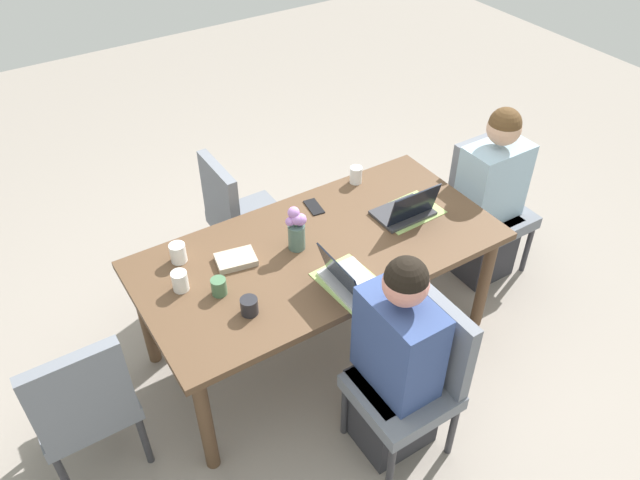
{
  "coord_description": "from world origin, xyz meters",
  "views": [
    {
      "loc": [
        1.34,
        2.1,
        2.84
      ],
      "look_at": [
        0.0,
        0.0,
        0.78
      ],
      "focal_mm": 34.88,
      "sensor_mm": 36.0,
      "label": 1
    }
  ],
  "objects_px": {
    "chair_head_left_left_near": "(486,200)",
    "book_red_cover": "(236,260)",
    "coffee_mug_centre_right": "(356,175)",
    "phone_black": "(314,207)",
    "flower_vase": "(296,228)",
    "laptop_far_left_mid": "(349,281)",
    "dining_table": "(320,258)",
    "coffee_mug_near_right": "(180,281)",
    "laptop_head_left_left_near": "(406,210)",
    "person_head_left_left_near": "(488,205)",
    "chair_far_left_mid": "(416,373)",
    "chair_near_left_far": "(240,215)",
    "person_far_left_mid": "(396,368)",
    "coffee_mug_centre_left": "(178,253)",
    "coffee_mug_far_left": "(249,306)",
    "coffee_mug_near_left": "(219,287)",
    "chair_head_right_right_near": "(82,401)"
  },
  "relations": [
    {
      "from": "chair_head_left_left_near",
      "to": "book_red_cover",
      "type": "relative_size",
      "value": 4.5
    },
    {
      "from": "coffee_mug_centre_right",
      "to": "phone_black",
      "type": "height_order",
      "value": "coffee_mug_centre_right"
    },
    {
      "from": "flower_vase",
      "to": "laptop_far_left_mid",
      "type": "relative_size",
      "value": 0.79
    },
    {
      "from": "dining_table",
      "to": "coffee_mug_near_right",
      "type": "xyz_separation_m",
      "value": [
        0.74,
        -0.1,
        0.13
      ]
    },
    {
      "from": "chair_head_left_left_near",
      "to": "laptop_head_left_left_near",
      "type": "distance_m",
      "value": 0.81
    },
    {
      "from": "flower_vase",
      "to": "chair_head_left_left_near",
      "type": "bearing_deg",
      "value": 179.65
    },
    {
      "from": "person_head_left_left_near",
      "to": "flower_vase",
      "type": "xyz_separation_m",
      "value": [
        1.34,
        -0.08,
        0.33
      ]
    },
    {
      "from": "chair_far_left_mid",
      "to": "book_red_cover",
      "type": "bearing_deg",
      "value": -63.5
    },
    {
      "from": "person_head_left_left_near",
      "to": "book_red_cover",
      "type": "relative_size",
      "value": 5.97
    },
    {
      "from": "coffee_mug_near_right",
      "to": "phone_black",
      "type": "bearing_deg",
      "value": -166.45
    },
    {
      "from": "laptop_far_left_mid",
      "to": "laptop_head_left_left_near",
      "type": "bearing_deg",
      "value": -153.29
    },
    {
      "from": "chair_far_left_mid",
      "to": "chair_near_left_far",
      "type": "height_order",
      "value": "same"
    },
    {
      "from": "chair_near_left_far",
      "to": "laptop_head_left_left_near",
      "type": "distance_m",
      "value": 1.06
    },
    {
      "from": "person_far_left_mid",
      "to": "coffee_mug_centre_right",
      "type": "bearing_deg",
      "value": -116.08
    },
    {
      "from": "dining_table",
      "to": "coffee_mug_centre_left",
      "type": "distance_m",
      "value": 0.74
    },
    {
      "from": "coffee_mug_centre_left",
      "to": "chair_head_left_left_near",
      "type": "bearing_deg",
      "value": 172.96
    },
    {
      "from": "laptop_head_left_left_near",
      "to": "coffee_mug_far_left",
      "type": "xyz_separation_m",
      "value": [
        1.08,
        0.19,
        -0.0
      ]
    },
    {
      "from": "laptop_far_left_mid",
      "to": "coffee_mug_centre_left",
      "type": "distance_m",
      "value": 0.89
    },
    {
      "from": "flower_vase",
      "to": "laptop_head_left_left_near",
      "type": "height_order",
      "value": "flower_vase"
    },
    {
      "from": "laptop_head_left_left_near",
      "to": "laptop_far_left_mid",
      "type": "relative_size",
      "value": 1.0
    },
    {
      "from": "person_head_left_left_near",
      "to": "flower_vase",
      "type": "relative_size",
      "value": 4.73
    },
    {
      "from": "chair_far_left_mid",
      "to": "chair_near_left_far",
      "type": "relative_size",
      "value": 1.0
    },
    {
      "from": "person_head_left_left_near",
      "to": "chair_head_left_left_near",
      "type": "bearing_deg",
      "value": -128.76
    },
    {
      "from": "coffee_mug_centre_left",
      "to": "coffee_mug_centre_right",
      "type": "bearing_deg",
      "value": -175.24
    },
    {
      "from": "person_far_left_mid",
      "to": "book_red_cover",
      "type": "bearing_deg",
      "value": -65.95
    },
    {
      "from": "chair_head_left_left_near",
      "to": "coffee_mug_centre_right",
      "type": "distance_m",
      "value": 0.91
    },
    {
      "from": "coffee_mug_near_left",
      "to": "coffee_mug_near_right",
      "type": "height_order",
      "value": "coffee_mug_near_right"
    },
    {
      "from": "person_far_left_mid",
      "to": "coffee_mug_near_left",
      "type": "bearing_deg",
      "value": -51.61
    },
    {
      "from": "coffee_mug_centre_right",
      "to": "coffee_mug_far_left",
      "type": "xyz_separation_m",
      "value": [
        1.04,
        0.62,
        -0.01
      ]
    },
    {
      "from": "chair_head_left_left_near",
      "to": "laptop_far_left_mid",
      "type": "distance_m",
      "value": 1.42
    },
    {
      "from": "chair_head_left_left_near",
      "to": "laptop_head_left_left_near",
      "type": "relative_size",
      "value": 2.81
    },
    {
      "from": "flower_vase",
      "to": "book_red_cover",
      "type": "distance_m",
      "value": 0.35
    },
    {
      "from": "person_head_left_left_near",
      "to": "chair_head_right_right_near",
      "type": "relative_size",
      "value": 1.33
    },
    {
      "from": "book_red_cover",
      "to": "coffee_mug_centre_right",
      "type": "bearing_deg",
      "value": -152.95
    },
    {
      "from": "chair_head_right_right_near",
      "to": "coffee_mug_near_right",
      "type": "distance_m",
      "value": 0.69
    },
    {
      "from": "book_red_cover",
      "to": "phone_black",
      "type": "xyz_separation_m",
      "value": [
        -0.58,
        -0.18,
        -0.01
      ]
    },
    {
      "from": "chair_near_left_far",
      "to": "coffee_mug_near_left",
      "type": "relative_size",
      "value": 10.14
    },
    {
      "from": "chair_head_left_left_near",
      "to": "flower_vase",
      "type": "height_order",
      "value": "flower_vase"
    },
    {
      "from": "flower_vase",
      "to": "coffee_mug_centre_right",
      "type": "distance_m",
      "value": 0.7
    },
    {
      "from": "laptop_far_left_mid",
      "to": "phone_black",
      "type": "bearing_deg",
      "value": -107.4
    },
    {
      "from": "person_far_left_mid",
      "to": "book_red_cover",
      "type": "height_order",
      "value": "person_far_left_mid"
    },
    {
      "from": "coffee_mug_near_left",
      "to": "coffee_mug_centre_right",
      "type": "bearing_deg",
      "value": -158.83
    },
    {
      "from": "chair_head_left_left_near",
      "to": "person_head_left_left_near",
      "type": "xyz_separation_m",
      "value": [
        0.06,
        0.07,
        0.03
      ]
    },
    {
      "from": "chair_head_left_left_near",
      "to": "chair_far_left_mid",
      "type": "bearing_deg",
      "value": 33.62
    },
    {
      "from": "chair_head_right_right_near",
      "to": "laptop_far_left_mid",
      "type": "xyz_separation_m",
      "value": [
        -1.29,
        0.23,
        0.27
      ]
    },
    {
      "from": "coffee_mug_near_right",
      "to": "coffee_mug_far_left",
      "type": "height_order",
      "value": "coffee_mug_near_right"
    },
    {
      "from": "coffee_mug_near_right",
      "to": "phone_black",
      "type": "height_order",
      "value": "coffee_mug_near_right"
    },
    {
      "from": "chair_far_left_mid",
      "to": "coffee_mug_near_right",
      "type": "height_order",
      "value": "chair_far_left_mid"
    },
    {
      "from": "laptop_head_left_left_near",
      "to": "chair_head_right_right_near",
      "type": "bearing_deg",
      "value": 1.97
    },
    {
      "from": "phone_black",
      "to": "chair_head_right_right_near",
      "type": "bearing_deg",
      "value": -66.55
    }
  ]
}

